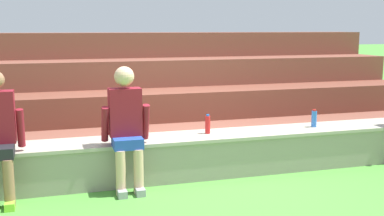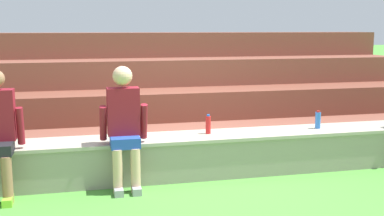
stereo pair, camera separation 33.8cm
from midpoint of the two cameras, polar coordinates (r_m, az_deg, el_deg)
The scene contains 6 objects.
ground_plane at distance 5.87m, azimuth 3.44°, elevation -8.72°, with size 80.00×80.00×0.00m, color #4C9338.
stone_seating_wall at distance 6.06m, azimuth 2.68°, elevation -5.44°, with size 7.32×0.62×0.51m.
brick_bleachers at distance 8.21m, azimuth -1.85°, elevation 1.26°, with size 8.42×3.08×1.75m.
person_left_of_center at distance 5.47m, azimuth -6.33°, elevation -1.83°, with size 0.54×0.50×1.41m.
water_bottle_center_gap at distance 6.62m, azimuth 16.16°, elevation -1.38°, with size 0.07×0.07×0.24m.
water_bottle_mid_left at distance 6.05m, azimuth 3.54°, elevation -1.99°, with size 0.06×0.06×0.25m.
Camera 2 is at (-1.47, -5.37, 1.84)m, focal length 44.89 mm.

